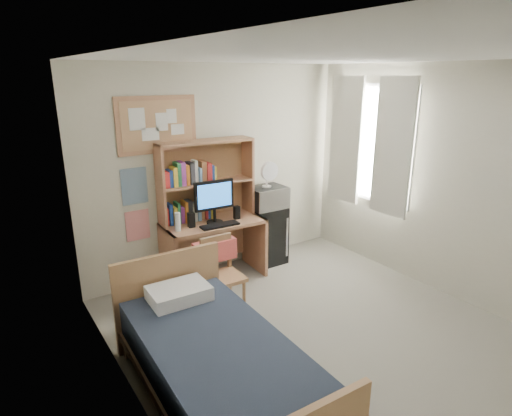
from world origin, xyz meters
TOP-DOWN VIEW (x-y plane):
  - floor at (0.00, 0.00)m, footprint 3.60×4.20m
  - ceiling at (0.00, 0.00)m, footprint 3.60×4.20m
  - wall_back at (0.00, 2.10)m, footprint 3.60×0.04m
  - wall_left at (-1.80, 0.00)m, footprint 0.04×4.20m
  - wall_right at (1.80, 0.00)m, footprint 0.04×4.20m
  - window_unit at (1.75, 1.20)m, footprint 0.10×1.40m
  - curtain_left at (1.72, 0.80)m, footprint 0.04×0.55m
  - curtain_right at (1.72, 1.60)m, footprint 0.04×0.55m
  - bulletin_board at (-0.78, 2.08)m, footprint 0.94×0.03m
  - poster_wave at (-1.10, 2.09)m, footprint 0.30×0.01m
  - poster_japan at (-1.10, 2.09)m, footprint 0.28×0.01m
  - desk at (-0.28, 1.78)m, footprint 1.25×0.68m
  - desk_chair at (-0.57, 1.01)m, footprint 0.43×0.43m
  - mini_fridge at (0.55, 1.84)m, footprint 0.47×0.47m
  - bed at (-1.28, -0.13)m, footprint 1.07×2.02m
  - hutch at (-0.27, 1.93)m, footprint 1.20×0.37m
  - monitor at (-0.28, 1.72)m, footprint 0.49×0.07m
  - keyboard at (-0.29, 1.58)m, footprint 0.47×0.17m
  - speaker_left at (-0.58, 1.73)m, footprint 0.08×0.08m
  - speaker_right at (0.02, 1.70)m, footprint 0.07×0.07m
  - water_bottle at (-0.76, 1.70)m, footprint 0.07×0.07m
  - hoodie at (-0.57, 1.21)m, footprint 0.48×0.16m
  - microwave at (0.55, 1.82)m, footprint 0.49×0.37m
  - desk_fan at (0.55, 1.82)m, footprint 0.25×0.25m
  - pillow at (-1.25, 0.61)m, footprint 0.53×0.38m

SIDE VIEW (x-z plane):
  - floor at x=0.00m, z-range -0.02..0.00m
  - bed at x=-1.28m, z-range 0.00..0.55m
  - desk at x=-0.28m, z-range 0.00..0.76m
  - mini_fridge at x=0.55m, z-range 0.00..0.78m
  - desk_chair at x=-0.57m, z-range 0.00..0.83m
  - pillow at x=-1.25m, z-range 0.55..0.67m
  - hoodie at x=-0.57m, z-range 0.53..0.76m
  - keyboard at x=-0.29m, z-range 0.76..0.78m
  - poster_japan at x=-1.10m, z-range 0.60..0.96m
  - speaker_right at x=0.02m, z-range 0.76..0.92m
  - speaker_left at x=-0.58m, z-range 0.76..0.93m
  - water_bottle at x=-0.76m, z-range 0.76..0.98m
  - microwave at x=0.55m, z-range 0.78..1.06m
  - monitor at x=-0.28m, z-range 0.76..1.28m
  - desk_fan at x=0.55m, z-range 1.06..1.36m
  - hutch at x=-0.27m, z-range 0.76..1.72m
  - poster_wave at x=-1.10m, z-range 1.04..1.46m
  - wall_back at x=0.00m, z-range 0.00..2.60m
  - wall_left at x=-1.80m, z-range 0.00..2.60m
  - wall_right at x=1.80m, z-range 0.00..2.60m
  - window_unit at x=1.75m, z-range 0.75..2.45m
  - curtain_left at x=1.72m, z-range 0.75..2.45m
  - curtain_right at x=1.72m, z-range 0.75..2.45m
  - bulletin_board at x=-0.78m, z-range 1.60..2.24m
  - ceiling at x=0.00m, z-range 2.59..2.61m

